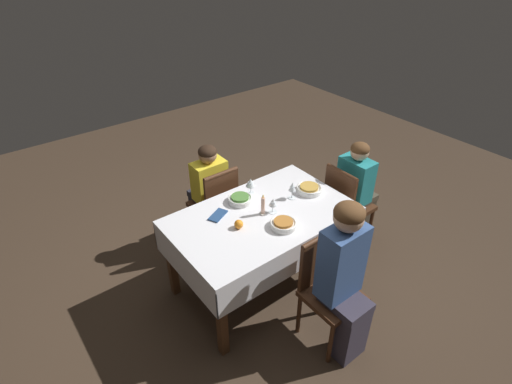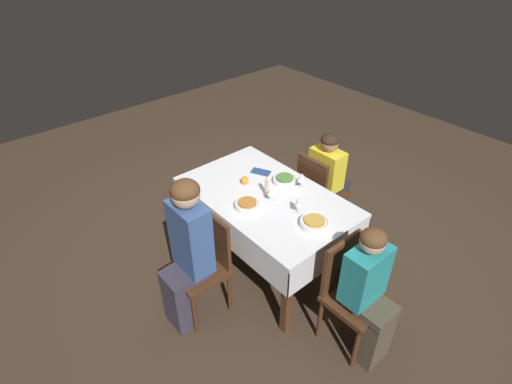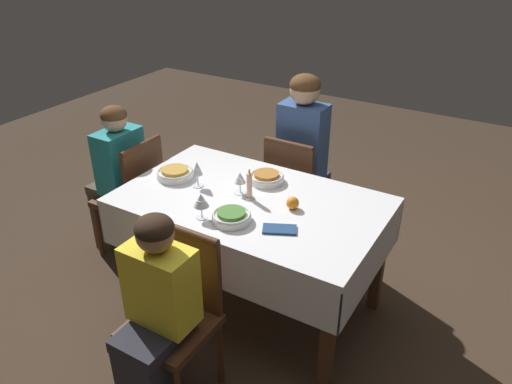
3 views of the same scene
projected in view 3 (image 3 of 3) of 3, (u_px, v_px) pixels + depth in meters
name	position (u px, v px, depth m)	size (l,w,h in m)	color
ground_plane	(252.00, 304.00, 3.02)	(8.00, 8.00, 0.00)	#3D2D21
dining_table	(251.00, 214.00, 2.71)	(1.41, 0.86, 0.74)	silver
chair_south	(294.00, 189.00, 3.31)	(0.37, 0.37, 0.86)	#472816
chair_east	(135.00, 194.00, 3.25)	(0.37, 0.37, 0.86)	#472816
chair_north	(178.00, 309.00, 2.29)	(0.37, 0.37, 0.86)	#472816
person_adult_denim	(305.00, 152.00, 3.31)	(0.30, 0.34, 1.22)	#383342
person_child_teal	(116.00, 174.00, 3.27)	(0.33, 0.30, 1.06)	#4C4233
person_child_yellow	(154.00, 314.00, 2.14)	(0.30, 0.33, 1.02)	#282833
bowl_south	(267.00, 177.00, 2.83)	(0.20, 0.20, 0.06)	white
wine_glass_south	(240.00, 179.00, 2.68)	(0.07, 0.07, 0.13)	white
bowl_east	(175.00, 173.00, 2.87)	(0.21, 0.21, 0.06)	white
wine_glass_east	(197.00, 169.00, 2.74)	(0.06, 0.06, 0.15)	white
bowl_north	(232.00, 216.00, 2.46)	(0.20, 0.20, 0.06)	white
wine_glass_north	(201.00, 201.00, 2.45)	(0.08, 0.08, 0.14)	white
candle_centerpiece	(249.00, 188.00, 2.63)	(0.05, 0.05, 0.18)	beige
orange_fruit	(293.00, 203.00, 2.56)	(0.07, 0.07, 0.07)	orange
napkin_red_folded	(280.00, 229.00, 2.39)	(0.18, 0.15, 0.01)	navy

